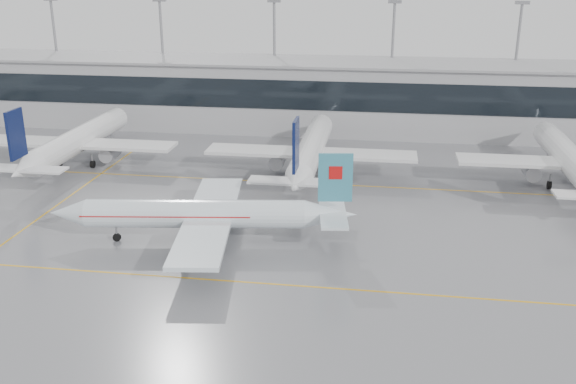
# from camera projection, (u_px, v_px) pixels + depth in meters

# --- Properties ---
(ground) EXTENTS (320.00, 320.00, 0.00)m
(ground) POSITION_uv_depth(u_px,v_px,m) (269.00, 284.00, 60.37)
(ground) COLOR slate
(ground) RESTS_ON ground
(taxi_line_main) EXTENTS (120.00, 0.25, 0.01)m
(taxi_line_main) POSITION_uv_depth(u_px,v_px,m) (269.00, 284.00, 60.37)
(taxi_line_main) COLOR orange
(taxi_line_main) RESTS_ON ground
(taxi_line_north) EXTENTS (120.00, 0.25, 0.01)m
(taxi_line_north) POSITION_uv_depth(u_px,v_px,m) (307.00, 183.00, 88.35)
(taxi_line_north) COLOR orange
(taxi_line_north) RESTS_ON ground
(taxi_line_cross) EXTENTS (0.25, 60.00, 0.01)m
(taxi_line_cross) POSITION_uv_depth(u_px,v_px,m) (50.00, 210.00, 78.56)
(taxi_line_cross) COLOR orange
(taxi_line_cross) RESTS_ON ground
(terminal) EXTENTS (180.00, 15.00, 12.00)m
(terminal) POSITION_uv_depth(u_px,v_px,m) (329.00, 96.00, 116.21)
(terminal) COLOR #9A9A9E
(terminal) RESTS_ON ground
(terminal_glass) EXTENTS (180.00, 0.20, 5.00)m
(terminal_glass) POSITION_uv_depth(u_px,v_px,m) (325.00, 96.00, 108.67)
(terminal_glass) COLOR black
(terminal_glass) RESTS_ON ground
(terminal_roof) EXTENTS (182.00, 16.00, 0.40)m
(terminal_roof) POSITION_uv_depth(u_px,v_px,m) (330.00, 62.00, 114.15)
(terminal_roof) COLOR gray
(terminal_roof) RESTS_ON ground
(light_masts) EXTENTS (156.40, 1.00, 22.60)m
(light_masts) POSITION_uv_depth(u_px,v_px,m) (333.00, 51.00, 119.37)
(light_masts) COLOR gray
(light_masts) RESTS_ON ground
(air_canada_jet) EXTENTS (33.09, 25.77, 10.01)m
(air_canada_jet) POSITION_uv_depth(u_px,v_px,m) (208.00, 215.00, 68.59)
(air_canada_jet) COLOR silver
(air_canada_jet) RESTS_ON ground
(parked_jet_b) EXTENTS (29.64, 36.96, 11.72)m
(parked_jet_b) POSITION_uv_depth(u_px,v_px,m) (78.00, 141.00, 95.46)
(parked_jet_b) COLOR silver
(parked_jet_b) RESTS_ON ground
(parked_jet_c) EXTENTS (29.64, 36.96, 11.72)m
(parked_jet_c) POSITION_uv_depth(u_px,v_px,m) (311.00, 150.00, 90.56)
(parked_jet_c) COLOR silver
(parked_jet_c) RESTS_ON ground
(parked_jet_d) EXTENTS (29.64, 36.96, 11.72)m
(parked_jet_d) POSITION_uv_depth(u_px,v_px,m) (571.00, 161.00, 85.66)
(parked_jet_d) COLOR silver
(parked_jet_d) RESTS_ON ground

